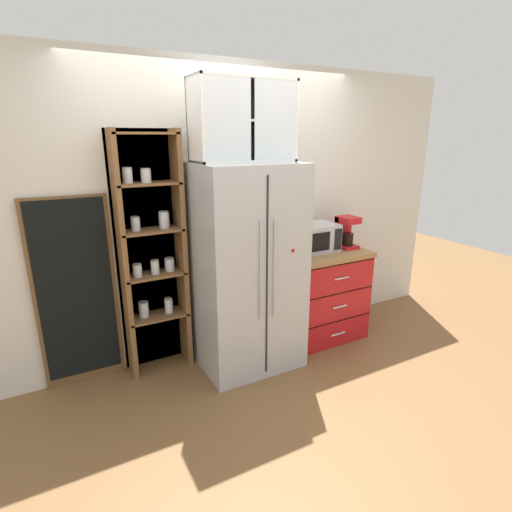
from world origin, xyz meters
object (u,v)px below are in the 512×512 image
Objects in this scene: mug_sage at (320,246)px; coffee_maker at (346,232)px; refrigerator at (246,267)px; bottle_amber at (322,240)px; mug_red at (322,246)px; chalkboard_menu at (76,293)px; microwave at (313,238)px.

coffee_maker is at bearing -5.30° from mug_sage.
coffee_maker is (1.14, 0.07, 0.17)m from refrigerator.
bottle_amber is at bearing 4.95° from refrigerator.
chalkboard_menu is at bearing 173.03° from mug_red.
mug_sage is at bearing 6.59° from refrigerator.
coffee_maker is 2.95× the size of mug_sage.
chalkboard_menu is at bearing 173.74° from mug_sage.
bottle_amber is at bearing -27.86° from microwave.
bottle_amber is (0.86, 0.07, 0.12)m from refrigerator.
mug_red is at bearing -28.53° from microwave.
bottle_amber is at bearing 129.25° from mug_red.
refrigerator is 7.18× the size of bottle_amber.
mug_red is 0.06m from bottle_amber.
chalkboard_menu is (-2.45, 0.26, -0.27)m from coffee_maker.
mug_red is 0.51× the size of bottle_amber.
refrigerator reaches higher than microwave.
mug_red is at bearing 4.80° from refrigerator.
coffee_maker reaches higher than microwave.
mug_red is at bearing -6.97° from chalkboard_menu.
mug_red reaches higher than mug_sage.
microwave reaches higher than bottle_amber.
microwave is at bearing 151.47° from mug_red.
mug_sage is (-0.28, 0.03, -0.11)m from coffee_maker.
coffee_maker is at bearing 3.67° from refrigerator.
bottle_amber is (-0.00, 0.00, 0.06)m from mug_red.
chalkboard_menu is (-2.09, 0.22, -0.25)m from microwave.
refrigerator is 1.35m from chalkboard_menu.
coffee_maker reaches higher than bottle_amber.
coffee_maker reaches higher than mug_sage.
refrigerator reaches higher than mug_red.
coffee_maker reaches higher than mug_red.
mug_sage is at bearing -6.26° from chalkboard_menu.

